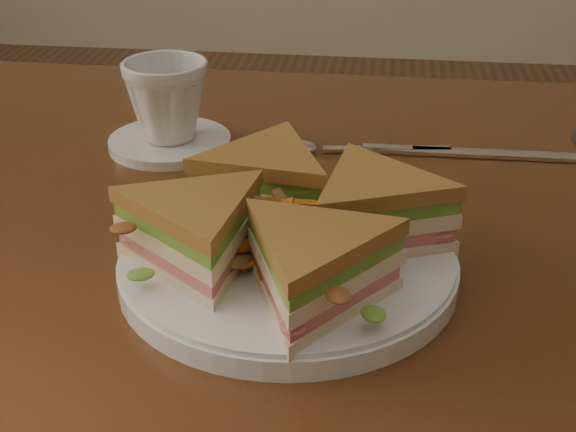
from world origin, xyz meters
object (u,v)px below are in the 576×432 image
at_px(table, 352,316).
at_px(saucer, 170,142).
at_px(sandwich_wedges, 288,222).
at_px(spoon, 316,148).
at_px(knife, 463,154).
at_px(coffee_cup, 167,100).
at_px(plate, 288,265).

bearing_deg(table, saucer, 145.27).
height_order(table, sandwich_wedges, sandwich_wedges).
relative_size(table, spoon, 6.54).
height_order(table, knife, knife).
bearing_deg(spoon, table, -78.43).
bearing_deg(knife, table, -123.39).
xyz_separation_m(sandwich_wedges, coffee_cup, (-0.15, 0.23, 0.01)).
xyz_separation_m(knife, coffee_cup, (-0.30, -0.01, 0.05)).
bearing_deg(saucer, table, -34.73).
bearing_deg(spoon, saucer, 174.65).
relative_size(spoon, knife, 0.85).
bearing_deg(table, plate, -117.22).
distance_m(plate, sandwich_wedges, 0.04).
distance_m(table, plate, 0.15).
height_order(plate, knife, plate).
bearing_deg(saucer, plate, -56.63).
relative_size(sandwich_wedges, coffee_cup, 3.39).
relative_size(table, plate, 4.72).
bearing_deg(plate, coffee_cup, 123.37).
distance_m(saucer, coffee_cup, 0.05).
bearing_deg(knife, plate, -121.36).
xyz_separation_m(plate, knife, (0.15, 0.25, -0.01)).
distance_m(spoon, saucer, 0.15).
relative_size(knife, coffee_cup, 2.48).
bearing_deg(plate, table, 62.78).
bearing_deg(plate, knife, 59.22).
bearing_deg(coffee_cup, saucer, -169.41).
height_order(plate, coffee_cup, coffee_cup).
height_order(knife, coffee_cup, coffee_cup).
distance_m(plate, knife, 0.29).
relative_size(knife, saucer, 1.72).
height_order(plate, spoon, plate).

